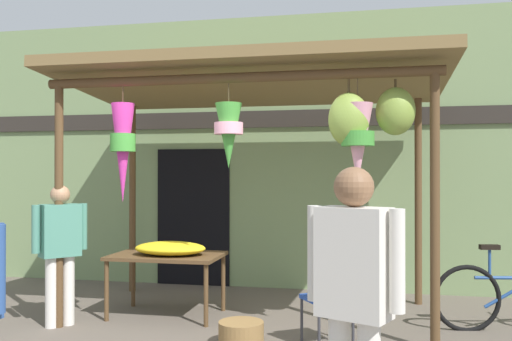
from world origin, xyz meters
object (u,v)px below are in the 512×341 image
folding_chair (331,293)px  vendor_in_orange (60,244)px  wicker_basket_by_table (241,333)px  passerby_at_right (354,288)px  flower_heap_on_table (171,248)px  display_table (167,260)px

folding_chair → vendor_in_orange: vendor_in_orange is taller
wicker_basket_by_table → passerby_at_right: size_ratio=0.26×
wicker_basket_by_table → flower_heap_on_table: bearing=140.5°
folding_chair → wicker_basket_by_table: 0.94m
folding_chair → flower_heap_on_table: bearing=159.1°
passerby_at_right → folding_chair: bearing=97.5°
display_table → vendor_in_orange: size_ratio=0.83×
flower_heap_on_table → passerby_at_right: bearing=-53.0°
wicker_basket_by_table → folding_chair: bearing=8.5°
flower_heap_on_table → wicker_basket_by_table: 1.48m
flower_heap_on_table → vendor_in_orange: (-1.05, -0.58, 0.10)m
wicker_basket_by_table → passerby_at_right: 2.46m
display_table → passerby_at_right: (2.21, -2.90, 0.35)m
vendor_in_orange → folding_chair: bearing=-2.5°
folding_chair → vendor_in_orange: 2.93m
display_table → passerby_at_right: bearing=-52.7°
flower_heap_on_table → folding_chair: bearing=-20.9°
display_table → folding_chair: bearing=-21.8°
wicker_basket_by_table → vendor_in_orange: 2.21m
display_table → folding_chair: folding_chair is taller
folding_chair → vendor_in_orange: bearing=177.5°
wicker_basket_by_table → vendor_in_orange: size_ratio=0.29×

